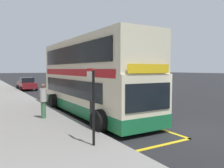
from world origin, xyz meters
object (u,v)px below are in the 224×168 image
object	(u,v)px
pedestrian_waiting_near_sign	(43,99)
bus_stop_sign	(92,100)
double_decker_bus	(90,80)
parked_car_maroon_across	(27,84)

from	to	relation	value
pedestrian_waiting_near_sign	bus_stop_sign	bearing A→B (deg)	-85.23
double_decker_bus	parked_car_maroon_across	distance (m)	18.05
bus_stop_sign	parked_car_maroon_across	bearing A→B (deg)	85.28
double_decker_bus	pedestrian_waiting_near_sign	size ratio (longest dim) A/B	5.97
parked_car_maroon_across	pedestrian_waiting_near_sign	distance (m)	18.56
bus_stop_sign	parked_car_maroon_across	xyz separation A→B (m)	(1.93, 23.43, -0.87)
bus_stop_sign	pedestrian_waiting_near_sign	size ratio (longest dim) A/B	1.43
parked_car_maroon_across	double_decker_bus	bearing A→B (deg)	-90.74
parked_car_maroon_across	bus_stop_sign	bearing A→B (deg)	-97.17
double_decker_bus	pedestrian_waiting_near_sign	bearing A→B (deg)	-172.02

